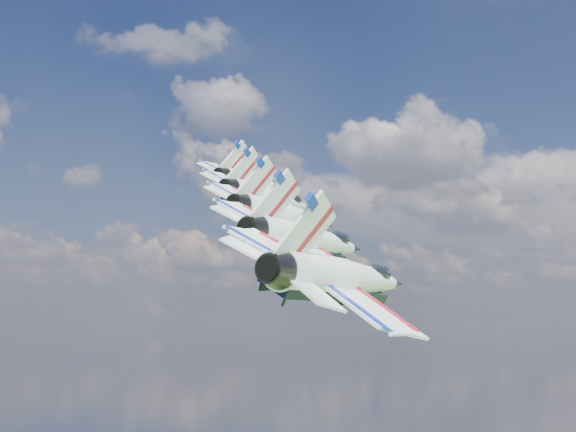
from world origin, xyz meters
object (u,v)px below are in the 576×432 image
Objects in this scene: jet_1 at (272,199)px; jet_4 at (346,278)px; jet_3 at (311,240)px; jet_0 at (260,186)px; jet_2 at (288,216)px.

jet_1 is 1.00× the size of jet_4.
jet_1 is at bearing 128.70° from jet_3.
jet_4 is (8.51, -7.89, -3.36)m from jet_3.
jet_1 is at bearing 128.70° from jet_4.
jet_0 is 36.23m from jet_3.
jet_2 is 12.08m from jet_3.
jet_2 is 1.00× the size of jet_3.
jet_2 is at bearing 128.70° from jet_4.
jet_3 is (25.52, -23.66, -10.08)m from jet_0.
jet_3 is (17.02, -15.77, -6.72)m from jet_1.
jet_1 is at bearing -51.30° from jet_0.
jet_1 is 12.08m from jet_2.
jet_0 is at bearing 128.70° from jet_4.
jet_0 reaches higher than jet_2.
jet_1 is at bearing 128.70° from jet_2.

